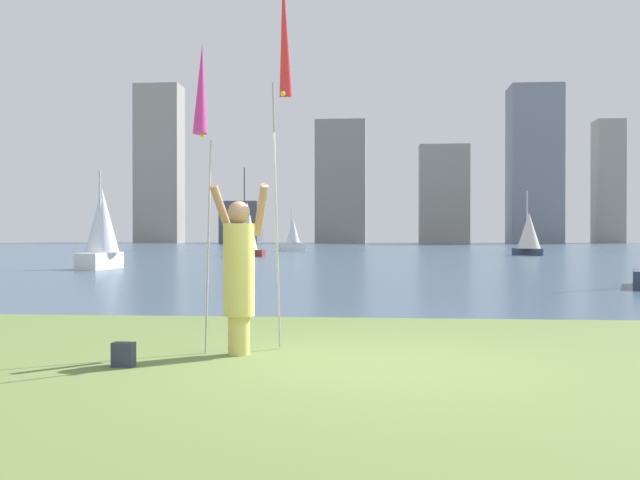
# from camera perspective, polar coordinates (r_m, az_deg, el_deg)

# --- Properties ---
(ground) EXTENTS (120.00, 138.00, 0.12)m
(ground) POSITION_cam_1_polar(r_m,az_deg,el_deg) (58.59, 4.77, -0.95)
(ground) COLOR #5B7038
(person) EXTENTS (0.71, 0.52, 1.93)m
(person) POSITION_cam_1_polar(r_m,az_deg,el_deg) (8.33, -6.30, -2.36)
(person) COLOR #D8CC66
(person) RESTS_ON ground
(kite_flag_left) EXTENTS (0.16, 0.61, 3.51)m
(kite_flag_left) POSITION_cam_1_polar(r_m,az_deg,el_deg) (8.43, -9.18, 10.97)
(kite_flag_left) COLOR #B2B2B7
(kite_flag_left) RESTS_ON ground
(kite_flag_right) EXTENTS (0.16, 1.18, 4.61)m
(kite_flag_right) POSITION_cam_1_polar(r_m,az_deg,el_deg) (9.39, -2.81, 15.19)
(kite_flag_right) COLOR #B2B2B7
(kite_flag_right) RESTS_ON ground
(bag) EXTENTS (0.22, 0.14, 0.25)m
(bag) POSITION_cam_1_polar(r_m,az_deg,el_deg) (7.87, -15.00, -8.58)
(bag) COLOR #33384C
(bag) RESTS_ON ground
(sailboat_1) EXTENTS (2.20, 1.72, 3.51)m
(sailboat_1) POSITION_cam_1_polar(r_m,az_deg,el_deg) (59.74, -2.14, 0.39)
(sailboat_1) COLOR white
(sailboat_1) RESTS_ON ground
(sailboat_4) EXTENTS (1.39, 2.70, 3.86)m
(sailboat_4) POSITION_cam_1_polar(r_m,az_deg,el_deg) (30.18, -16.59, 0.73)
(sailboat_4) COLOR white
(sailboat_4) RESTS_ON ground
(sailboat_6) EXTENTS (2.61, 1.52, 5.49)m
(sailboat_6) POSITION_cam_1_polar(r_m,az_deg,el_deg) (45.44, -5.69, 0.88)
(sailboat_6) COLOR maroon
(sailboat_6) RESTS_ON ground
(sailboat_7) EXTENTS (1.90, 2.96, 4.22)m
(sailboat_7) POSITION_cam_1_polar(r_m,az_deg,el_deg) (49.86, 15.89, 0.53)
(sailboat_7) COLOR #333D51
(sailboat_7) RESTS_ON ground
(skyline_tower_0) EXTENTS (7.21, 4.74, 25.39)m
(skyline_tower_0) POSITION_cam_1_polar(r_m,az_deg,el_deg) (121.91, -12.37, 5.76)
(skyline_tower_0) COLOR gray
(skyline_tower_0) RESTS_ON ground
(skyline_tower_1) EXTENTS (6.06, 5.71, 6.60)m
(skyline_tower_1) POSITION_cam_1_polar(r_m,az_deg,el_deg) (117.70, -6.13, 1.38)
(skyline_tower_1) COLOR #565B66
(skyline_tower_1) RESTS_ON ground
(skyline_tower_2) EXTENTS (7.82, 5.09, 19.20)m
(skyline_tower_2) POSITION_cam_1_polar(r_m,az_deg,el_deg) (115.95, 1.63, 4.51)
(skyline_tower_2) COLOR gray
(skyline_tower_2) RESTS_ON ground
(skyline_tower_3) EXTENTS (7.54, 4.32, 15.04)m
(skyline_tower_3) POSITION_cam_1_polar(r_m,az_deg,el_deg) (114.39, 9.59, 3.52)
(skyline_tower_3) COLOR gray
(skyline_tower_3) RESTS_ON ground
(skyline_tower_4) EXTENTS (7.54, 6.43, 23.45)m
(skyline_tower_4) POSITION_cam_1_polar(r_m,az_deg,el_deg) (114.75, 16.29, 5.60)
(skyline_tower_4) COLOR gray
(skyline_tower_4) RESTS_ON ground
(skyline_tower_5) EXTENTS (4.18, 4.45, 19.11)m
(skyline_tower_5) POSITION_cam_1_polar(r_m,az_deg,el_deg) (123.15, 21.45, 4.22)
(skyline_tower_5) COLOR gray
(skyline_tower_5) RESTS_ON ground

